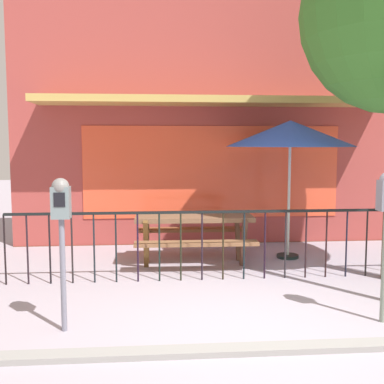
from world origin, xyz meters
TOP-DOWN VIEW (x-y plane):
  - ground at (0.00, 0.00)m, footprint 40.00×40.00m
  - pub_storefront at (0.00, 4.28)m, footprint 7.32×1.43m
  - patio_fence_front at (-0.00, 1.68)m, footprint 6.18×0.04m
  - picnic_table_left at (-0.47, 2.58)m, footprint 1.82×1.39m
  - patio_umbrella at (1.11, 2.83)m, footprint 2.07×2.07m
  - parking_meter_far at (-2.01, 0.04)m, footprint 0.18×0.17m
  - curb_edge at (0.00, -0.61)m, footprint 10.25×0.20m

SIDE VIEW (x-z plane):
  - ground at x=0.00m, z-range 0.00..0.00m
  - curb_edge at x=0.00m, z-range -0.06..0.06m
  - picnic_table_left at x=-0.47m, z-range 0.21..1.01m
  - patio_fence_front at x=0.00m, z-range 0.18..1.15m
  - parking_meter_far at x=-2.01m, z-range 0.42..1.97m
  - patio_umbrella at x=1.11m, z-range 0.91..3.16m
  - pub_storefront at x=0.00m, z-range -0.01..5.04m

